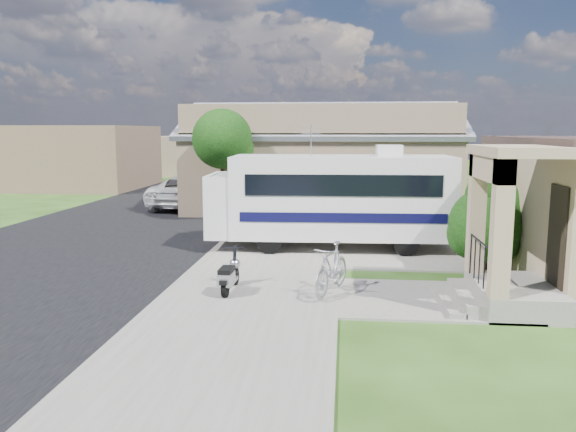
# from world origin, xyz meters

# --- Properties ---
(ground) EXTENTS (120.00, 120.00, 0.00)m
(ground) POSITION_xyz_m (0.00, 0.00, 0.00)
(ground) COLOR #1F3A0F
(street_slab) EXTENTS (9.00, 80.00, 0.02)m
(street_slab) POSITION_xyz_m (-7.50, 10.00, 0.01)
(street_slab) COLOR black
(street_slab) RESTS_ON ground
(sidewalk_slab) EXTENTS (4.00, 80.00, 0.06)m
(sidewalk_slab) POSITION_xyz_m (-1.00, 10.00, 0.03)
(sidewalk_slab) COLOR slate
(sidewalk_slab) RESTS_ON ground
(driveway_slab) EXTENTS (7.00, 6.00, 0.05)m
(driveway_slab) POSITION_xyz_m (1.50, 4.50, 0.03)
(driveway_slab) COLOR slate
(driveway_slab) RESTS_ON ground
(walk_slab) EXTENTS (4.00, 3.00, 0.05)m
(walk_slab) POSITION_xyz_m (3.00, -1.00, 0.03)
(walk_slab) COLOR slate
(walk_slab) RESTS_ON ground
(warehouse) EXTENTS (12.50, 8.40, 5.04)m
(warehouse) POSITION_xyz_m (0.00, 13.97, 1.99)
(warehouse) COLOR #7C634D
(warehouse) RESTS_ON ground
(distant_bldg_far) EXTENTS (10.00, 8.00, 4.00)m
(distant_bldg_far) POSITION_xyz_m (-17.00, 22.00, 2.00)
(distant_bldg_far) COLOR brown
(distant_bldg_far) RESTS_ON ground
(distant_bldg_near) EXTENTS (8.00, 7.00, 3.20)m
(distant_bldg_near) POSITION_xyz_m (-15.00, 34.00, 1.60)
(distant_bldg_near) COLOR #7C634D
(distant_bldg_near) RESTS_ON ground
(street_tree_a) EXTENTS (2.44, 2.40, 4.58)m
(street_tree_a) POSITION_xyz_m (-3.70, 9.05, 3.25)
(street_tree_a) COLOR black
(street_tree_a) RESTS_ON ground
(street_tree_b) EXTENTS (2.44, 2.40, 4.73)m
(street_tree_b) POSITION_xyz_m (-3.70, 19.05, 3.39)
(street_tree_b) COLOR black
(street_tree_b) RESTS_ON ground
(street_tree_c) EXTENTS (2.44, 2.40, 4.42)m
(street_tree_c) POSITION_xyz_m (-3.70, 28.05, 3.10)
(street_tree_c) COLOR black
(street_tree_c) RESTS_ON ground
(motorhome) EXTENTS (7.59, 2.68, 3.85)m
(motorhome) POSITION_xyz_m (0.71, 4.27, 1.65)
(motorhome) COLOR silver
(motorhome) RESTS_ON ground
(shrub) EXTENTS (2.15, 2.05, 2.64)m
(shrub) POSITION_xyz_m (4.88, 1.81, 1.35)
(shrub) COLOR black
(shrub) RESTS_ON ground
(scooter) EXTENTS (0.51, 1.46, 0.96)m
(scooter) POSITION_xyz_m (-1.49, -0.98, 0.44)
(scooter) COLOR black
(scooter) RESTS_ON ground
(bicycle) EXTENTS (1.14, 1.97, 1.14)m
(bicycle) POSITION_xyz_m (0.83, -0.86, 0.57)
(bicycle) COLOR #9FA1A7
(bicycle) RESTS_ON ground
(pickup_truck) EXTENTS (3.29, 5.95, 1.58)m
(pickup_truck) POSITION_xyz_m (-6.28, 13.27, 0.79)
(pickup_truck) COLOR silver
(pickup_truck) RESTS_ON ground
(van) EXTENTS (2.75, 5.99, 1.70)m
(van) POSITION_xyz_m (-6.73, 19.46, 0.85)
(van) COLOR silver
(van) RESTS_ON ground
(garden_hose) EXTENTS (0.41, 0.41, 0.19)m
(garden_hose) POSITION_xyz_m (3.72, -0.33, 0.09)
(garden_hose) COLOR #16711D
(garden_hose) RESTS_ON ground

